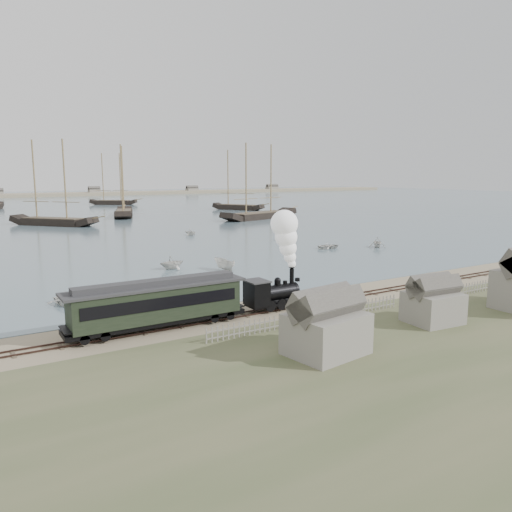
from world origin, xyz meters
TOP-DOWN VIEW (x-y plane):
  - ground at (0.00, 0.00)m, footprint 600.00×600.00m
  - harbor_water at (0.00, 170.00)m, footprint 600.00×336.00m
  - rail_track at (0.00, -2.00)m, footprint 120.00×1.80m
  - picket_fence_west at (-6.50, -7.00)m, footprint 19.00×0.10m
  - picket_fence_east at (12.50, -7.50)m, footprint 15.00×0.10m
  - shed_left at (-10.00, -13.00)m, footprint 5.00×4.00m
  - shed_mid at (2.00, -12.00)m, footprint 4.00×3.50m
  - far_spit at (0.00, 250.00)m, footprint 500.00×20.00m
  - locomotive at (-5.62, -2.00)m, footprint 6.84×2.55m
  - passenger_coach at (-17.72, -2.00)m, footprint 14.27×2.75m
  - beached_dinghy at (-18.13, 1.13)m, footprint 2.89×4.01m
  - rowboat_0 at (-22.19, 9.20)m, footprint 4.52×3.76m
  - rowboat_1 at (-7.27, 20.73)m, footprint 3.26×3.65m
  - rowboat_2 at (-2.11, 16.32)m, footprint 4.00×1.85m
  - rowboat_3 at (21.19, 23.85)m, footprint 3.05×4.05m
  - rowboat_4 at (28.73, 20.68)m, footprint 4.19×4.10m
  - rowboat_5 at (20.47, 34.88)m, footprint 3.54×1.93m
  - rowboat_7 at (9.25, 51.72)m, footprint 3.38×3.20m
  - schooner_2 at (-10.04, 86.33)m, footprint 18.16×20.13m
  - schooner_3 at (11.44, 102.03)m, footprint 11.83×22.38m
  - schooner_4 at (40.48, 75.60)m, footprint 26.32×12.77m
  - schooner_5 at (52.08, 107.92)m, footprint 12.79×18.07m
  - schooner_8 at (24.44, 157.84)m, footprint 17.16×13.73m

SIDE VIEW (x-z plane):
  - ground at x=0.00m, z-range 0.00..0.00m
  - picket_fence_west at x=-6.50m, z-range -0.60..0.60m
  - picket_fence_east at x=12.50m, z-range -0.60..0.60m
  - shed_left at x=-10.00m, z-range -2.05..2.05m
  - shed_mid at x=2.00m, z-range -1.80..1.80m
  - far_spit at x=0.00m, z-range -0.90..0.90m
  - harbor_water at x=0.00m, z-range 0.00..0.06m
  - rail_track at x=0.00m, z-range -0.04..0.12m
  - beached_dinghy at x=-18.13m, z-range 0.00..0.82m
  - rowboat_3 at x=21.19m, z-range 0.06..0.86m
  - rowboat_0 at x=-22.19m, z-range 0.06..0.87m
  - rowboat_5 at x=20.47m, z-range 0.06..1.35m
  - rowboat_7 at x=9.25m, z-range 0.06..1.46m
  - rowboat_2 at x=-2.11m, z-range 0.06..1.55m
  - rowboat_4 at x=28.73m, z-range 0.06..1.74m
  - rowboat_1 at x=-7.27m, z-range 0.06..1.81m
  - passenger_coach at x=-17.72m, z-range 0.45..3.92m
  - locomotive at x=-5.62m, z-range -0.31..8.21m
  - schooner_2 at x=-10.04m, z-range 0.06..20.06m
  - schooner_3 at x=11.44m, z-range 0.06..20.06m
  - schooner_4 at x=40.48m, z-range 0.06..20.06m
  - schooner_5 at x=52.08m, z-range 0.06..20.06m
  - schooner_8 at x=24.44m, z-range 0.06..20.06m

